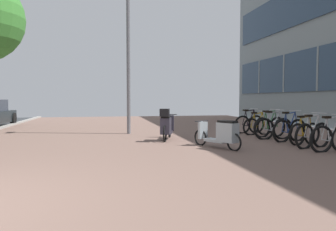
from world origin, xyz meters
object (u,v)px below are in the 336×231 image
Objects in this scene: bicycle_rack_00 at (332,138)px; bicycle_rack_01 at (313,135)px; bicycle_rack_02 at (305,133)px; bicycle_rack_05 at (270,127)px; bicycle_rack_03 at (290,130)px; bicycle_rack_04 at (274,128)px; bicycle_rack_06 at (258,126)px; scooter_mid at (167,126)px; lamp_post at (128,40)px; bicycle_rack_07 at (249,124)px; scooter_near at (222,134)px.

bicycle_rack_01 is (-0.07, 0.64, 0.00)m from bicycle_rack_00.
bicycle_rack_05 reaches higher than bicycle_rack_02.
bicycle_rack_03 and bicycle_rack_04 have the same top height.
bicycle_rack_00 is 3.84m from bicycle_rack_06.
bicycle_rack_02 is 0.89× the size of bicycle_rack_05.
bicycle_rack_04 reaches higher than bicycle_rack_00.
bicycle_rack_04 is at bearing -94.25° from bicycle_rack_06.
lamp_post is at bearing 116.33° from scooter_mid.
bicycle_rack_00 is 1.00× the size of bicycle_rack_01.
bicycle_rack_02 is (0.12, 1.28, -0.02)m from bicycle_rack_00.
bicycle_rack_05 is 1.29m from bicycle_rack_07.
bicycle_rack_02 is 2.56m from bicycle_rack_06.
bicycle_rack_00 reaches higher than bicycle_rack_02.
lamp_post is at bearing 141.36° from bicycle_rack_02.
scooter_near is at bearing -140.72° from bicycle_rack_05.
scooter_near is (-2.62, -0.89, 0.05)m from bicycle_rack_03.
bicycle_rack_07 reaches higher than bicycle_rack_06.
bicycle_rack_01 is at bearing -95.46° from bicycle_rack_03.
lamp_post is at bearing 157.76° from bicycle_rack_05.
bicycle_rack_04 is (-0.26, 1.28, 0.03)m from bicycle_rack_02.
bicycle_rack_05 reaches higher than bicycle_rack_00.
scooter_mid is (-1.12, 2.00, 0.07)m from scooter_near.
bicycle_rack_04 is at bearing 106.21° from bicycle_rack_03.
lamp_post is at bearing 171.53° from bicycle_rack_07.
bicycle_rack_00 is at bearing -86.92° from bicycle_rack_04.
bicycle_rack_02 is 0.80× the size of scooter_near.
bicycle_rack_07 reaches higher than scooter_near.
bicycle_rack_03 reaches higher than bicycle_rack_01.
bicycle_rack_07 is 5.74m from lamp_post.
scooter_mid reaches higher than bicycle_rack_03.
bicycle_rack_04 is 1.92m from bicycle_rack_07.
bicycle_rack_04 is at bearing -29.55° from lamp_post.
bicycle_rack_00 is 4.48m from bicycle_rack_07.
scooter_mid is (-3.62, -1.45, 0.12)m from bicycle_rack_07.
scooter_near is (-2.65, -2.17, 0.05)m from bicycle_rack_05.
bicycle_rack_06 is (0.10, 1.28, -0.03)m from bicycle_rack_04.
scooter_mid is (-3.55, 0.47, 0.12)m from bicycle_rack_04.
bicycle_rack_01 is at bearing 96.58° from bicycle_rack_00.
bicycle_rack_03 is at bearing -87.37° from bicycle_rack_07.
lamp_post reaches higher than bicycle_rack_04.
bicycle_rack_06 is 5.89m from lamp_post.
bicycle_rack_00 is at bearing -95.44° from bicycle_rack_02.
bicycle_rack_03 is (0.12, 1.28, 0.01)m from bicycle_rack_01.
bicycle_rack_07 is 3.90m from scooter_mid.
bicycle_rack_03 is 0.88× the size of scooter_near.
bicycle_rack_07 is at bearing 92.38° from bicycle_rack_06.
scooter_mid is 3.93m from lamp_post.
bicycle_rack_02 is 1.31m from bicycle_rack_04.
bicycle_rack_05 is 0.22× the size of lamp_post.
bicycle_rack_07 is (-0.15, 1.28, -0.00)m from bicycle_rack_05.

